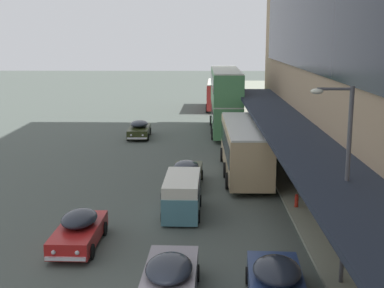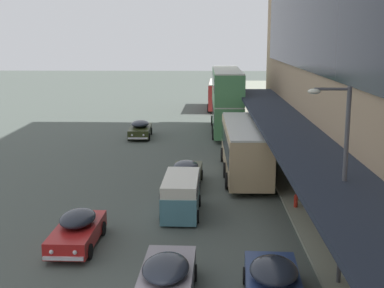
{
  "view_description": "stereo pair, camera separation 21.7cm",
  "coord_description": "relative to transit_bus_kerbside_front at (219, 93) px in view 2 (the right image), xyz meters",
  "views": [
    {
      "loc": [
        1.42,
        -14.11,
        9.05
      ],
      "look_at": [
        0.94,
        19.78,
        2.05
      ],
      "focal_mm": 50.0,
      "sensor_mm": 36.0,
      "label": 1
    },
    {
      "loc": [
        1.63,
        -14.11,
        9.05
      ],
      "look_at": [
        0.94,
        19.78,
        2.05
      ],
      "focal_mm": 50.0,
      "sensor_mm": 36.0,
      "label": 2
    }
  ],
  "objects": [
    {
      "name": "sedan_second_mid",
      "position": [
        -7.41,
        -43.38,
        -1.2
      ],
      "size": [
        1.94,
        4.52,
        1.5
      ],
      "color": "#AC1C1B",
      "rests_on": "ground"
    },
    {
      "name": "vw_van",
      "position": [
        -3.07,
        -39.03,
        -0.84
      ],
      "size": [
        2.0,
        4.6,
        1.96
      ],
      "color": "teal",
      "rests_on": "ground"
    },
    {
      "name": "sedan_trailing_mid",
      "position": [
        -7.56,
        -18.55,
        -1.19
      ],
      "size": [
        2.0,
        4.69,
        1.5
      ],
      "color": "#282F15",
      "rests_on": "ground"
    },
    {
      "name": "sedan_oncoming_rear",
      "position": [
        -3.22,
        -48.14,
        -1.17
      ],
      "size": [
        2.08,
        4.83,
        1.52
      ],
      "color": "gray",
      "rests_on": "ground"
    },
    {
      "name": "street_lamp",
      "position": [
        2.83,
        -46.99,
        2.37
      ],
      "size": [
        1.5,
        0.28,
        7.16
      ],
      "color": "#4C4C51",
      "rests_on": "sidewalk_kerb"
    },
    {
      "name": "transit_bus_kerbside_rear",
      "position": [
        0.74,
        -31.25,
        -0.02
      ],
      "size": [
        2.84,
        10.87,
        3.34
      ],
      "color": "tan",
      "rests_on": "ground"
    },
    {
      "name": "sedan_far_back",
      "position": [
        0.43,
        -48.28,
        -1.16
      ],
      "size": [
        2.16,
        4.44,
        1.58
      ],
      "color": "navy",
      "rests_on": "ground"
    },
    {
      "name": "transit_bus_kerbside_far",
      "position": [
        0.22,
        -16.01,
        1.23
      ],
      "size": [
        2.78,
        11.52,
        5.86
      ],
      "color": "#4C8F55",
      "rests_on": "ground"
    },
    {
      "name": "fire_hydrant",
      "position": [
        2.9,
        -38.36,
        -1.44
      ],
      "size": [
        0.2,
        0.4,
        0.7
      ],
      "color": "red",
      "rests_on": "sidewalk_kerb"
    },
    {
      "name": "transit_bus_kerbside_front",
      "position": [
        0.0,
        0.0,
        0.0
      ],
      "size": [
        2.95,
        9.54,
        3.38
      ],
      "color": "#B32B2A",
      "rests_on": "ground"
    },
    {
      "name": "sedan_oncoming_front",
      "position": [
        -2.98,
        -33.93,
        -1.17
      ],
      "size": [
        2.04,
        4.59,
        1.55
      ],
      "color": "#2C3016",
      "rests_on": "ground"
    }
  ]
}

